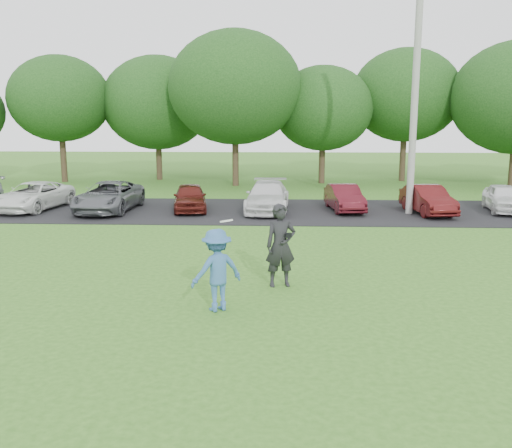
{
  "coord_description": "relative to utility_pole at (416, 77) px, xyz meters",
  "views": [
    {
      "loc": [
        0.66,
        -10.81,
        4.1
      ],
      "look_at": [
        0.0,
        3.5,
        1.3
      ],
      "focal_mm": 40.0,
      "sensor_mm": 36.0,
      "label": 1
    }
  ],
  "objects": [
    {
      "name": "parking_lot",
      "position": [
        -5.89,
        0.43,
        -5.47
      ],
      "size": [
        32.0,
        6.5,
        0.03
      ],
      "primitive_type": "cube",
      "color": "black",
      "rests_on": "ground"
    },
    {
      "name": "ground",
      "position": [
        -5.89,
        -12.57,
        -5.49
      ],
      "size": [
        100.0,
        100.0,
        0.0
      ],
      "primitive_type": "plane",
      "color": "#31631C",
      "rests_on": "ground"
    },
    {
      "name": "camera_bystander",
      "position": [
        -5.25,
        -10.17,
        -4.49
      ],
      "size": [
        0.82,
        0.63,
        2.0
      ],
      "color": "black",
      "rests_on": "ground"
    },
    {
      "name": "tree_row",
      "position": [
        -4.38,
        10.19,
        -0.58
      ],
      "size": [
        42.39,
        9.85,
        8.64
      ],
      "color": "#38281C",
      "rests_on": "ground"
    },
    {
      "name": "frisbee_player",
      "position": [
        -6.58,
        -11.94,
        -4.61
      ],
      "size": [
        1.3,
        1.14,
        2.0
      ],
      "color": "#37649B",
      "rests_on": "ground"
    },
    {
      "name": "utility_pole",
      "position": [
        0.0,
        0.0,
        0.0
      ],
      "size": [
        0.28,
        0.28,
        10.97
      ],
      "primitive_type": "cylinder",
      "color": "#989893",
      "rests_on": "ground"
    },
    {
      "name": "parked_cars",
      "position": [
        -6.6,
        0.38,
        -4.86
      ],
      "size": [
        28.86,
        5.2,
        1.23
      ],
      "color": "#ABADB2",
      "rests_on": "parking_lot"
    }
  ]
}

